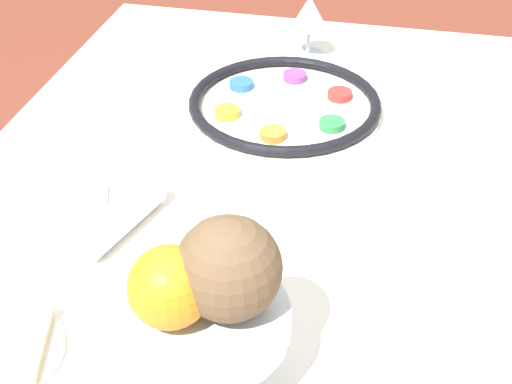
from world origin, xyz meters
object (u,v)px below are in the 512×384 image
Objects in this scene: seder_plate at (285,104)px; orange_fruit at (170,287)px; coconut at (228,268)px; cup_near at (497,264)px; napkin_roll at (121,216)px; wine_glass at (309,14)px; fruit_stand at (208,326)px; cup_mid at (502,182)px.

orange_fruit is (0.63, -0.00, 0.14)m from seder_plate.
coconut reaches higher than cup_near.
coconut is at bearing 45.10° from napkin_roll.
orange_fruit is (0.88, -0.01, 0.06)m from wine_glass.
coconut reaches higher than fruit_stand.
cup_near is 0.19m from cup_mid.
seder_plate is at bearing 156.51° from napkin_roll.
coconut is 0.34m from napkin_roll.
seder_plate is 2.71× the size of wine_glass.
orange_fruit is 0.79× the size of coconut.
fruit_stand is (0.62, 0.03, 0.07)m from seder_plate.
napkin_roll is at bearing -89.63° from cup_near.
fruit_stand is (0.86, 0.02, -0.01)m from wine_glass.
fruit_stand is 0.41m from cup_near.
coconut is (0.85, 0.05, 0.07)m from wine_glass.
seder_plate is at bearing -117.30° from cup_mid.
coconut is at bearing 116.42° from fruit_stand.
coconut reaches higher than seder_plate.
cup_near is (0.63, 0.35, -0.06)m from wine_glass.
cup_near is at bearing 29.31° from wine_glass.
fruit_stand is at bearing 1.58° from wine_glass.
fruit_stand reaches higher than seder_plate.
cup_mid reaches higher than seder_plate.
seder_plate is 4.54× the size of cup_near.
coconut is at bearing 3.10° from wine_glass.
fruit_stand is 0.55m from cup_mid.
cup_mid is (0.43, 0.37, -0.06)m from wine_glass.
wine_glass is at bearing 164.62° from napkin_roll.
cup_near is (-0.00, 0.52, 0.01)m from napkin_roll.
seder_plate is 4.54× the size of cup_mid.
cup_mid is at bearing 62.70° from seder_plate.
wine_glass is 0.66m from napkin_roll.
orange_fruit is (0.02, -0.03, 0.07)m from fruit_stand.
orange_fruit reaches higher than cup_mid.
wine_glass is 0.79× the size of napkin_roll.
seder_plate is 0.52m from cup_near.
cup_mid is at bearing 141.08° from fruit_stand.
wine_glass reaches higher than seder_plate.
wine_glass is 1.15× the size of coconut.
seder_plate is 3.11× the size of coconut.
napkin_roll is 0.52m from cup_near.
fruit_stand reaches higher than napkin_roll.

